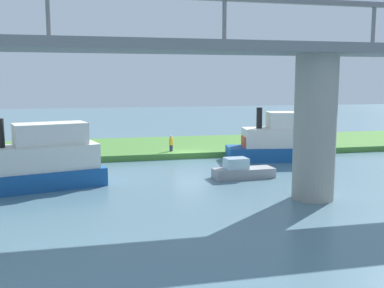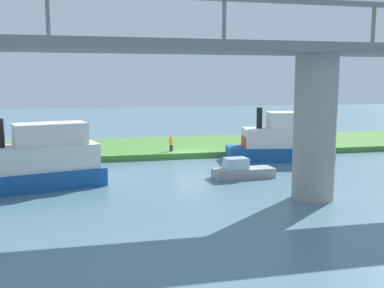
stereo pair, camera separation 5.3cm
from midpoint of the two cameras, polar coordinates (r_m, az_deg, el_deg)
ground_plane at (r=38.89m, az=-0.26°, el=-1.89°), size 160.00×160.00×0.00m
grassy_bank at (r=44.65m, az=-1.96°, el=-0.29°), size 80.00×12.00×0.50m
bridge_pylon at (r=26.06m, az=15.30°, el=1.97°), size 2.34×2.34×8.10m
bridge_span at (r=26.02m, az=15.66°, el=11.98°), size 66.26×4.30×3.25m
person_on_bank at (r=39.82m, az=-2.61°, el=0.08°), size 0.45×0.45×1.39m
mooring_post at (r=42.64m, az=11.50°, el=0.14°), size 0.20×0.20×0.94m
motorboat_red at (r=38.84m, az=11.46°, el=0.41°), size 9.09×4.24×4.47m
riverboat_paddlewheel at (r=29.63m, az=-18.91°, el=-2.18°), size 9.14×5.01×4.44m
skiff_small at (r=31.43m, az=6.34°, el=-3.35°), size 4.33×1.76×1.41m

